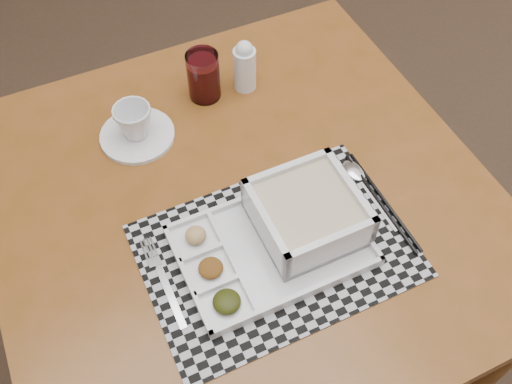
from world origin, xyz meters
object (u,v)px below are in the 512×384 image
Objects in this scene: dining_table at (243,218)px; cup at (134,122)px; serving_tray at (295,224)px; juice_glass at (204,77)px; creamer_bottle at (245,66)px.

cup is at bearing 113.60° from dining_table.
serving_tray is at bearing -89.19° from cup.
juice_glass is at bearing 75.67° from dining_table.
juice_glass reaches higher than dining_table.
dining_table is 0.31m from juice_glass.
creamer_bottle reaches higher than dining_table.
cup is (-0.10, 0.24, 0.12)m from dining_table.
dining_table is 9.37× the size of juice_glass.
creamer_bottle is at bearing -14.46° from juice_glass.
juice_glass is 0.09m from creamer_bottle.
creamer_bottle is (0.26, 0.01, 0.01)m from cup.
serving_tray is at bearing -94.82° from juice_glass.
serving_tray is at bearing -107.80° from creamer_bottle.
dining_table is at bearing -87.07° from cup.
juice_glass is at bearing 85.18° from serving_tray.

